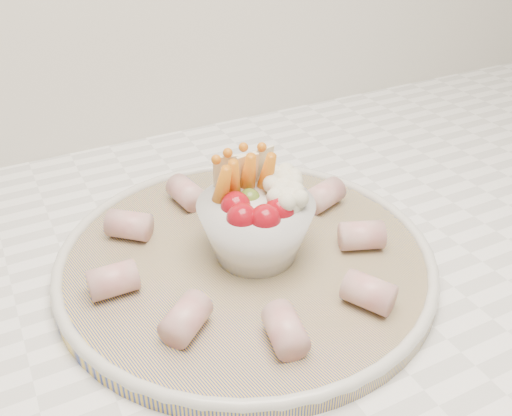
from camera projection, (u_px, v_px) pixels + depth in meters
name	position (u px, v px, depth m)	size (l,w,h in m)	color
serving_platter	(246.00, 257.00, 0.60)	(0.45, 0.45, 0.02)	navy
veggie_bowl	(257.00, 220.00, 0.57)	(0.12, 0.12, 0.11)	silver
cured_meat_rolls	(246.00, 242.00, 0.59)	(0.31, 0.30, 0.03)	#B95458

